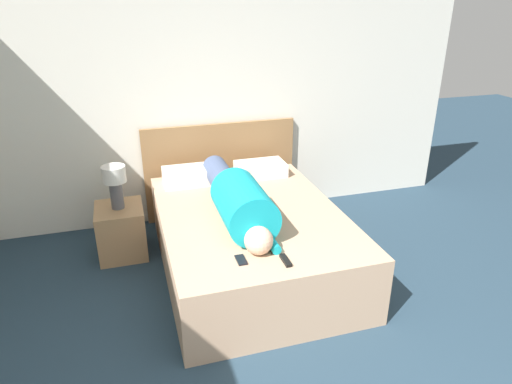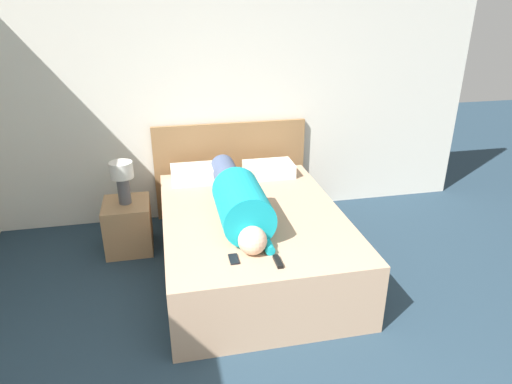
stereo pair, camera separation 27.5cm
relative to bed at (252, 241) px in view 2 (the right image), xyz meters
The scene contains 10 objects.
wall_back 1.60m from the bed, 97.97° to the left, with size 5.64×0.06×2.60m.
bed is the anchor object (origin of this frame).
headboard 1.18m from the bed, 90.00° to the left, with size 1.61×0.04×1.02m.
nightstand 1.22m from the bed, 151.28° to the left, with size 0.42×0.47×0.47m.
table_lamp 1.30m from the bed, 151.28° to the left, with size 0.21×0.21×0.40m.
person_lying 0.47m from the bed, 148.14° to the right, with size 0.39×1.61×0.39m.
pillow_near_headboard 0.95m from the bed, 115.71° to the left, with size 0.51×0.31×0.15m.
pillow_second 0.92m from the bed, 67.38° to the left, with size 0.49×0.31×0.13m.
tv_remote 0.86m from the bed, 88.98° to the right, with size 0.04×0.15×0.02m.
cell_phone 0.81m from the bed, 111.18° to the right, with size 0.06×0.13×0.01m.
Camera 2 is at (-0.51, -0.96, 2.25)m, focal length 32.00 mm.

